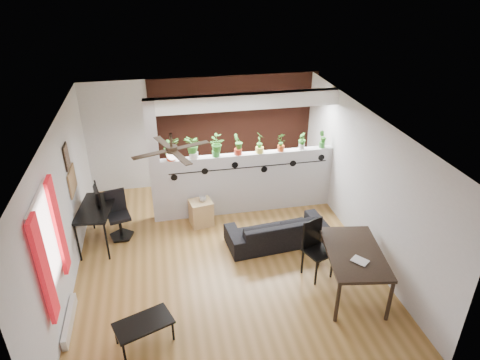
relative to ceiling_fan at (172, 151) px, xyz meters
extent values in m
cube|color=brown|center=(0.80, 0.30, -2.36)|extent=(6.30, 7.10, 0.10)
cube|color=#B7B7BA|center=(0.80, 3.32, -1.01)|extent=(6.30, 0.04, 2.90)
cube|color=#B7B7BA|center=(0.80, -2.72, -1.01)|extent=(6.30, 0.04, 2.90)
cube|color=#B7B7BA|center=(-1.82, 0.30, -1.01)|extent=(0.04, 7.10, 2.90)
cube|color=#B7B7BA|center=(3.42, 0.30, -1.01)|extent=(0.04, 7.10, 2.90)
cube|color=white|center=(0.80, 0.30, 0.34)|extent=(6.30, 7.10, 0.10)
cube|color=#BCBCC1|center=(1.60, 1.80, -1.64)|extent=(3.60, 0.18, 1.35)
cube|color=white|center=(1.60, 1.80, 0.14)|extent=(3.60, 0.18, 0.30)
cube|color=#BCBCC1|center=(-0.31, 1.80, -1.01)|extent=(0.22, 0.20, 2.60)
cube|color=brown|center=(1.60, 3.27, -1.01)|extent=(3.90, 0.05, 2.60)
cube|color=black|center=(1.60, 1.70, -1.23)|extent=(3.31, 0.01, 0.02)
cylinder|color=black|center=(0.05, 1.70, -1.31)|extent=(0.14, 0.01, 0.14)
cylinder|color=black|center=(0.67, 1.70, -1.23)|extent=(0.14, 0.01, 0.14)
cylinder|color=black|center=(1.29, 1.70, -1.15)|extent=(0.14, 0.01, 0.14)
cylinder|color=black|center=(1.91, 1.70, -1.31)|extent=(0.14, 0.01, 0.14)
cylinder|color=black|center=(2.53, 1.70, -1.23)|extent=(0.14, 0.01, 0.14)
cylinder|color=black|center=(3.15, 1.70, -1.15)|extent=(0.14, 0.01, 0.14)
cube|color=white|center=(-1.78, -0.90, -0.76)|extent=(0.02, 0.95, 1.25)
cube|color=white|center=(-1.77, -0.90, -0.76)|extent=(0.04, 1.05, 1.35)
cube|color=red|center=(-1.73, -1.40, -0.86)|extent=(0.06, 0.30, 1.55)
cube|color=red|center=(-1.73, -0.40, -0.86)|extent=(0.06, 0.30, 1.55)
cube|color=silver|center=(-1.74, -0.90, -2.22)|extent=(0.08, 1.00, 0.18)
cube|color=#946E47|center=(-1.78, 1.25, -0.96)|extent=(0.03, 0.60, 0.45)
cube|color=#8C7259|center=(-1.78, 1.20, -0.46)|extent=(0.03, 0.30, 0.40)
cube|color=black|center=(-1.78, 1.20, -0.46)|extent=(0.02, 0.34, 0.44)
cylinder|color=black|center=(0.00, 0.00, 0.19)|extent=(0.04, 0.04, 0.20)
cylinder|color=black|center=(0.00, 0.00, 0.04)|extent=(0.18, 0.18, 0.10)
sphere|color=white|center=(0.00, 0.00, -0.05)|extent=(0.17, 0.17, 0.17)
cube|color=black|center=(0.32, 0.12, 0.03)|extent=(0.55, 0.29, 0.01)
cube|color=black|center=(-0.12, 0.32, 0.03)|extent=(0.29, 0.55, 0.01)
cube|color=black|center=(-0.32, -0.12, 0.03)|extent=(0.55, 0.29, 0.01)
cube|color=black|center=(0.12, -0.32, 0.03)|extent=(0.29, 0.55, 0.01)
cylinder|color=red|center=(0.02, 1.80, -0.90)|extent=(0.18, 0.18, 0.12)
imported|color=#20621C|center=(0.02, 1.80, -0.67)|extent=(0.31, 0.28, 0.39)
cylinder|color=white|center=(0.47, 1.80, -0.90)|extent=(0.18, 0.18, 0.12)
imported|color=#20621C|center=(0.47, 1.80, -0.67)|extent=(0.32, 0.33, 0.39)
cylinder|color=green|center=(0.92, 1.80, -0.90)|extent=(0.16, 0.16, 0.12)
imported|color=#20621C|center=(0.92, 1.80, -0.69)|extent=(0.28, 0.29, 0.34)
cylinder|color=#B7311D|center=(1.37, 1.80, -0.90)|extent=(0.16, 0.16, 0.12)
imported|color=#20621C|center=(1.37, 1.80, -0.69)|extent=(0.28, 0.26, 0.34)
cylinder|color=#E9D752|center=(1.83, 1.80, -0.90)|extent=(0.17, 0.17, 0.12)
imported|color=#20621C|center=(1.83, 1.80, -0.69)|extent=(0.23, 0.27, 0.36)
cylinder|color=#CE4918|center=(2.28, 1.80, -0.90)|extent=(0.14, 0.14, 0.12)
imported|color=#20621C|center=(2.28, 1.80, -0.72)|extent=(0.20, 0.16, 0.30)
cylinder|color=silver|center=(2.73, 1.80, -0.90)|extent=(0.12, 0.12, 0.12)
imported|color=#20621C|center=(2.73, 1.80, -0.73)|extent=(0.16, 0.19, 0.26)
cylinder|color=#2F7E2E|center=(3.18, 1.80, -0.90)|extent=(0.12, 0.12, 0.12)
imported|color=#20621C|center=(3.18, 1.80, -0.73)|extent=(0.21, 0.18, 0.27)
imported|color=black|center=(1.88, 0.52, -2.05)|extent=(1.88, 0.88, 0.53)
cube|color=tan|center=(0.53, 1.45, -2.05)|extent=(0.50, 0.46, 0.53)
imported|color=gray|center=(0.58, 1.45, -1.73)|extent=(0.15, 0.15, 0.11)
cube|color=black|center=(-1.45, 1.17, -1.52)|extent=(0.72, 1.19, 0.04)
cylinder|color=black|center=(-1.77, 0.68, -1.93)|extent=(0.04, 0.04, 0.77)
cylinder|color=black|center=(-1.26, 0.62, -1.93)|extent=(0.04, 0.04, 0.77)
cylinder|color=black|center=(-1.64, 1.72, -1.93)|extent=(0.04, 0.04, 0.77)
cylinder|color=black|center=(-1.13, 1.65, -1.93)|extent=(0.04, 0.04, 0.77)
imported|color=black|center=(-1.45, 1.32, -1.41)|extent=(0.33, 0.13, 0.18)
cylinder|color=black|center=(-1.07, 1.28, -2.28)|extent=(0.50, 0.50, 0.04)
cylinder|color=black|center=(-1.07, 1.28, -2.07)|extent=(0.06, 0.06, 0.42)
cube|color=black|center=(-1.07, 1.28, -1.84)|extent=(0.48, 0.48, 0.07)
cube|color=black|center=(-1.11, 1.46, -1.57)|extent=(0.39, 0.14, 0.46)
cube|color=black|center=(2.70, -1.01, -1.56)|extent=(1.09, 1.55, 0.05)
cylinder|color=black|center=(2.20, -1.61, -1.95)|extent=(0.06, 0.06, 0.73)
cylinder|color=black|center=(2.98, -1.74, -1.95)|extent=(0.06, 0.06, 0.73)
cylinder|color=black|center=(2.42, -0.28, -1.95)|extent=(0.06, 0.06, 0.73)
cylinder|color=black|center=(3.20, -0.41, -1.95)|extent=(0.06, 0.06, 0.73)
imported|color=gray|center=(2.60, -1.31, -1.52)|extent=(0.29, 0.31, 0.02)
cube|color=black|center=(2.29, -0.55, -1.82)|extent=(0.54, 0.54, 0.03)
cube|color=black|center=(2.22, -0.38, -1.54)|extent=(0.38, 0.17, 0.53)
cube|color=black|center=(2.19, -0.78, -2.07)|extent=(0.04, 0.04, 0.50)
cube|color=black|center=(2.52, -0.65, -2.07)|extent=(0.04, 0.04, 0.50)
cube|color=black|center=(2.06, -0.45, -1.81)|extent=(0.04, 0.04, 1.02)
cube|color=black|center=(2.39, -0.32, -1.81)|extent=(0.04, 0.04, 1.02)
cube|color=black|center=(-0.63, -1.44, -1.96)|extent=(0.90, 0.69, 0.04)
cylinder|color=black|center=(-0.90, -1.74, -2.15)|extent=(0.04, 0.04, 0.34)
cylinder|color=black|center=(-0.23, -1.49, -2.15)|extent=(0.04, 0.04, 0.34)
cylinder|color=black|center=(-1.03, -1.40, -2.15)|extent=(0.04, 0.04, 0.34)
cylinder|color=black|center=(-0.35, -1.15, -2.15)|extent=(0.04, 0.04, 0.34)
camera|label=1|loc=(-0.16, -6.01, 2.61)|focal=32.00mm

